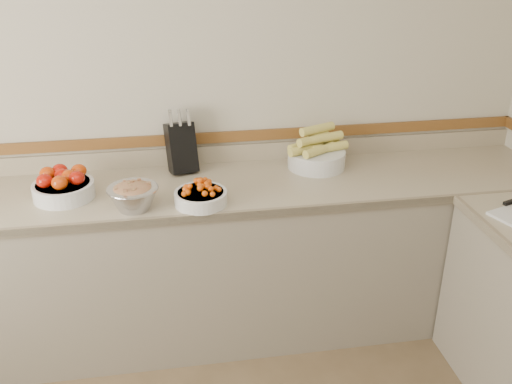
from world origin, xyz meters
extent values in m
plane|color=#BAB199|center=(0.00, 2.00, 1.30)|extent=(4.00, 0.00, 4.00)
cube|color=gray|center=(0.00, 1.68, 0.88)|extent=(4.00, 0.65, 0.04)
cube|color=gray|center=(0.00, 1.68, 0.43)|extent=(4.00, 0.63, 0.86)
cube|color=#796951|center=(0.00, 1.36, 0.88)|extent=(4.00, 0.02, 0.04)
cube|color=gray|center=(0.00, 1.99, 0.95)|extent=(4.00, 0.02, 0.10)
cube|color=brown|center=(0.00, 1.99, 1.05)|extent=(4.00, 0.02, 0.06)
cube|color=black|center=(0.03, 1.90, 1.03)|extent=(0.18, 0.20, 0.29)
cylinder|color=silver|center=(-0.01, 1.87, 1.20)|extent=(0.03, 0.04, 0.07)
cylinder|color=silver|center=(0.03, 1.87, 1.20)|extent=(0.03, 0.04, 0.07)
cylinder|color=silver|center=(0.08, 1.87, 1.20)|extent=(0.03, 0.04, 0.07)
cylinder|color=silver|center=(-0.01, 1.90, 1.20)|extent=(0.03, 0.04, 0.07)
cylinder|color=silver|center=(0.03, 1.90, 1.20)|extent=(0.03, 0.04, 0.07)
cylinder|color=silver|center=(0.08, 1.90, 1.20)|extent=(0.03, 0.04, 0.07)
cylinder|color=silver|center=(-0.01, 1.93, 1.20)|extent=(0.03, 0.04, 0.07)
cylinder|color=silver|center=(0.03, 1.93, 1.20)|extent=(0.03, 0.04, 0.07)
cylinder|color=silver|center=(0.08, 1.93, 1.20)|extent=(0.03, 0.04, 0.07)
cylinder|color=silver|center=(-0.56, 1.65, 0.94)|extent=(0.30, 0.30, 0.08)
torus|color=silver|center=(-0.56, 1.65, 0.97)|extent=(0.30, 0.30, 0.01)
cylinder|color=white|center=(-0.56, 1.65, 0.97)|extent=(0.26, 0.26, 0.01)
ellipsoid|color=#AE1306|center=(-0.63, 1.61, 1.01)|extent=(0.08, 0.08, 0.07)
ellipsoid|color=#BF3606|center=(-0.56, 1.58, 1.01)|extent=(0.08, 0.08, 0.07)
ellipsoid|color=#AE1306|center=(-0.48, 1.62, 1.01)|extent=(0.08, 0.08, 0.07)
ellipsoid|color=#BF3606|center=(-0.63, 1.70, 1.01)|extent=(0.08, 0.08, 0.07)
ellipsoid|color=#AE1306|center=(-0.56, 1.67, 1.01)|extent=(0.08, 0.08, 0.07)
ellipsoid|color=#BF3606|center=(-0.48, 1.71, 1.01)|extent=(0.08, 0.08, 0.07)
ellipsoid|color=#AE1306|center=(-0.58, 1.73, 1.01)|extent=(0.08, 0.08, 0.07)
ellipsoid|color=#BF3606|center=(-0.52, 1.65, 1.01)|extent=(0.08, 0.08, 0.07)
cylinder|color=silver|center=(0.10, 1.47, 0.93)|extent=(0.25, 0.25, 0.07)
torus|color=silver|center=(0.10, 1.47, 0.96)|extent=(0.26, 0.26, 0.01)
cylinder|color=white|center=(0.10, 1.47, 0.96)|extent=(0.22, 0.22, 0.01)
sphere|color=#C64406|center=(0.03, 1.47, 1.00)|extent=(0.03, 0.03, 0.03)
sphere|color=#C64406|center=(0.13, 1.46, 1.00)|extent=(0.03, 0.03, 0.03)
sphere|color=#C64406|center=(0.13, 1.48, 1.01)|extent=(0.03, 0.03, 0.03)
sphere|color=#C64406|center=(0.11, 1.41, 1.00)|extent=(0.03, 0.03, 0.03)
sphere|color=#C64406|center=(0.11, 1.50, 1.01)|extent=(0.03, 0.03, 0.03)
sphere|color=#C64406|center=(0.08, 1.54, 0.99)|extent=(0.03, 0.03, 0.03)
sphere|color=#C64406|center=(0.12, 1.51, 1.00)|extent=(0.03, 0.03, 0.03)
sphere|color=#C64406|center=(0.06, 1.46, 1.01)|extent=(0.03, 0.03, 0.03)
sphere|color=#C64406|center=(0.14, 1.47, 1.00)|extent=(0.03, 0.03, 0.03)
sphere|color=#C64406|center=(0.12, 1.47, 1.02)|extent=(0.03, 0.03, 0.03)
sphere|color=#C64406|center=(0.09, 1.49, 1.02)|extent=(0.03, 0.03, 0.03)
sphere|color=#C64406|center=(0.11, 1.48, 1.01)|extent=(0.03, 0.03, 0.03)
sphere|color=#C64406|center=(0.13, 1.51, 1.00)|extent=(0.03, 0.03, 0.03)
sphere|color=#C64406|center=(0.15, 1.45, 1.00)|extent=(0.03, 0.03, 0.03)
sphere|color=#C64406|center=(0.06, 1.53, 0.99)|extent=(0.03, 0.03, 0.03)
sphere|color=#C64406|center=(0.13, 1.49, 1.01)|extent=(0.03, 0.03, 0.03)
sphere|color=#C64406|center=(0.09, 1.54, 1.00)|extent=(0.03, 0.03, 0.03)
sphere|color=#C64406|center=(0.09, 1.45, 1.01)|extent=(0.03, 0.03, 0.03)
sphere|color=#C64406|center=(0.08, 1.51, 1.00)|extent=(0.03, 0.03, 0.03)
sphere|color=#C64406|center=(0.10, 1.47, 1.03)|extent=(0.03, 0.03, 0.03)
sphere|color=#C64406|center=(0.04, 1.42, 0.99)|extent=(0.03, 0.03, 0.03)
sphere|color=#C64406|center=(0.17, 1.47, 0.99)|extent=(0.03, 0.03, 0.03)
sphere|color=#C64406|center=(0.08, 1.44, 1.00)|extent=(0.03, 0.03, 0.03)
sphere|color=#C64406|center=(0.10, 1.54, 0.99)|extent=(0.03, 0.03, 0.03)
sphere|color=#C64406|center=(0.15, 1.39, 0.98)|extent=(0.03, 0.03, 0.03)
sphere|color=#C64406|center=(0.02, 1.49, 0.99)|extent=(0.03, 0.03, 0.03)
sphere|color=#C64406|center=(0.01, 1.46, 0.98)|extent=(0.03, 0.03, 0.03)
sphere|color=#C64406|center=(0.09, 1.46, 1.01)|extent=(0.03, 0.03, 0.03)
sphere|color=#C64406|center=(0.14, 1.50, 1.00)|extent=(0.03, 0.03, 0.03)
sphere|color=#C64406|center=(0.11, 1.38, 0.99)|extent=(0.03, 0.03, 0.03)
sphere|color=#C64406|center=(0.11, 1.45, 1.02)|extent=(0.03, 0.03, 0.03)
sphere|color=#C64406|center=(0.11, 1.45, 1.01)|extent=(0.03, 0.03, 0.03)
sphere|color=#C64406|center=(0.10, 1.42, 1.00)|extent=(0.03, 0.03, 0.03)
sphere|color=#C64406|center=(0.17, 1.44, 0.99)|extent=(0.03, 0.03, 0.03)
sphere|color=#C64406|center=(0.03, 1.45, 0.99)|extent=(0.03, 0.03, 0.03)
sphere|color=#C64406|center=(0.08, 1.46, 1.02)|extent=(0.03, 0.03, 0.03)
cylinder|color=silver|center=(0.77, 1.83, 0.95)|extent=(0.32, 0.32, 0.10)
torus|color=silver|center=(0.77, 1.83, 0.99)|extent=(0.32, 0.32, 0.01)
cylinder|color=#D1C257|center=(0.70, 1.81, 1.02)|extent=(0.21, 0.13, 0.05)
cylinder|color=#D1C257|center=(0.77, 1.78, 1.02)|extent=(0.21, 0.15, 0.05)
cylinder|color=#D1C257|center=(0.84, 1.81, 1.02)|extent=(0.22, 0.10, 0.05)
cylinder|color=#D1C257|center=(0.71, 1.87, 1.02)|extent=(0.21, 0.14, 0.05)
cylinder|color=#D1C257|center=(0.81, 1.88, 1.02)|extent=(0.22, 0.09, 0.05)
cylinder|color=#D1C257|center=(0.75, 1.83, 1.07)|extent=(0.21, 0.15, 0.05)
cylinder|color=#D1C257|center=(0.82, 1.84, 1.07)|extent=(0.22, 0.11, 0.05)
cylinder|color=#D1C257|center=(0.77, 1.86, 1.11)|extent=(0.21, 0.13, 0.05)
cylinder|color=#B2B2BA|center=(-0.22, 1.47, 0.96)|extent=(0.24, 0.24, 0.11)
torus|color=#B2B2BA|center=(-0.22, 1.47, 1.01)|extent=(0.24, 0.24, 0.01)
ellipsoid|color=#A31229|center=(-0.22, 1.47, 1.00)|extent=(0.20, 0.20, 0.06)
cube|color=#A31229|center=(-0.25, 1.53, 1.02)|extent=(0.02, 0.02, 0.02)
cube|color=#7DA751|center=(-0.25, 1.41, 1.03)|extent=(0.02, 0.02, 0.02)
cube|color=#A31229|center=(-0.22, 1.50, 1.03)|extent=(0.02, 0.02, 0.02)
cube|color=#7DA751|center=(-0.21, 1.52, 1.02)|extent=(0.02, 0.02, 0.02)
cube|color=#A31229|center=(-0.23, 1.49, 1.02)|extent=(0.02, 0.02, 0.02)
cube|color=#7DA751|center=(-0.20, 1.42, 1.02)|extent=(0.02, 0.02, 0.02)
cube|color=#A31229|center=(-0.14, 1.49, 1.02)|extent=(0.02, 0.02, 0.02)
cube|color=#7DA751|center=(-0.21, 1.41, 1.02)|extent=(0.02, 0.02, 0.02)
cube|color=#A31229|center=(-0.23, 1.46, 1.02)|extent=(0.02, 0.02, 0.02)
cube|color=#7DA751|center=(-0.22, 1.46, 1.02)|extent=(0.02, 0.02, 0.02)
cube|color=#A31229|center=(-0.23, 1.47, 1.02)|extent=(0.02, 0.02, 0.02)
cube|color=#7DA751|center=(-0.23, 1.50, 1.02)|extent=(0.02, 0.02, 0.02)
cube|color=#A31229|center=(-0.18, 1.52, 1.02)|extent=(0.02, 0.02, 0.02)
cube|color=#7DA751|center=(-0.29, 1.45, 1.01)|extent=(0.02, 0.02, 0.02)
cube|color=black|center=(1.56, 1.20, 0.92)|extent=(0.09, 0.05, 0.02)
camera|label=1|loc=(-0.04, -1.01, 2.12)|focal=40.00mm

